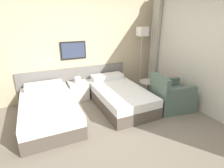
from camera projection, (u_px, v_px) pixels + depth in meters
The scene contains 9 objects.
ground_plane at pixel (119, 135), 3.17m from camera, with size 16.00×16.00×0.00m, color slate.
wall_headboard at pixel (82, 47), 4.53m from camera, with size 10.00×0.10×2.70m.
wall_window at pixel (218, 54), 3.46m from camera, with size 0.21×4.61×2.70m.
bed_near_door at pixel (49, 109), 3.62m from camera, with size 1.06×1.93×0.57m.
bed_near_window at pixel (119, 96), 4.26m from camera, with size 1.06×1.93×0.57m.
nightstand at pixel (78, 90), 4.55m from camera, with size 0.48×0.38×0.61m.
floor_lamp at pixel (142, 37), 4.80m from camera, with size 0.25×0.25×1.79m.
side_table at pixel (148, 87), 4.37m from camera, with size 0.43×0.43×0.54m.
armchair at pixel (171, 97), 4.04m from camera, with size 0.92×0.83×0.84m.
Camera 1 is at (-1.22, -2.35, 1.98)m, focal length 28.00 mm.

